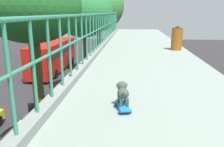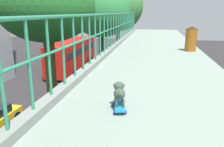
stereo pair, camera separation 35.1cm
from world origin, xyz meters
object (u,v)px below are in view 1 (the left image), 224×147
object	(u,v)px
city_bus	(53,55)
toy_skateboard	(123,106)
small_dog	(123,91)
car_silver_seventh	(49,107)
litter_bin	(177,38)

from	to	relation	value
city_bus	toy_skateboard	world-z (taller)	toy_skateboard
toy_skateboard	small_dog	size ratio (longest dim) A/B	1.22
car_silver_seventh	litter_bin	xyz separation A→B (m)	(7.10, -4.97, 5.20)
small_dog	litter_bin	xyz separation A→B (m)	(1.80, 5.62, 0.19)
city_bus	litter_bin	distance (m)	20.56
city_bus	toy_skateboard	distance (m)	24.68
car_silver_seventh	city_bus	xyz separation A→B (m)	(-3.75, 12.05, 1.26)
city_bus	car_silver_seventh	bearing A→B (deg)	-72.73
small_dog	litter_bin	world-z (taller)	litter_bin
car_silver_seventh	litter_bin	size ratio (longest dim) A/B	4.81
litter_bin	city_bus	bearing A→B (deg)	122.50
city_bus	small_dog	world-z (taller)	small_dog
toy_skateboard	litter_bin	world-z (taller)	litter_bin
litter_bin	car_silver_seventh	bearing A→B (deg)	144.99
city_bus	small_dog	bearing A→B (deg)	-68.22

